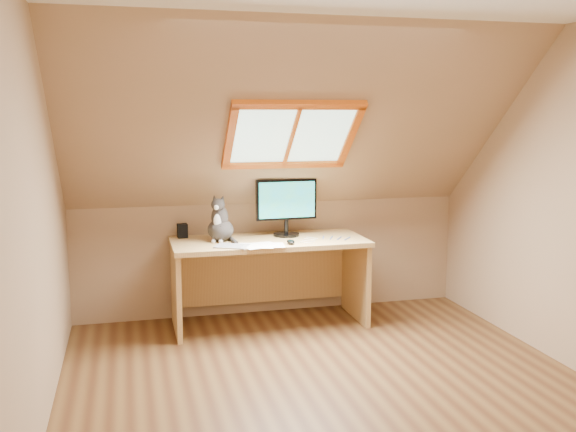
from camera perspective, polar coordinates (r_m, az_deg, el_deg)
name	(u,v)px	position (r m, az deg, el deg)	size (l,w,h in m)	color
ground	(331,388)	(4.37, 3.86, -15.05)	(3.50, 3.50, 0.00)	brown
room_shell	(338,172)	(3.91, 4.51, 3.88)	(3.52, 3.52, 2.41)	#A28161
desk	(267,264)	(5.51, -1.86, -4.25)	(1.62, 0.71, 0.74)	tan
monitor	(286,204)	(5.49, -0.14, 1.12)	(0.53, 0.23, 0.49)	black
cat	(220,224)	(5.33, -6.06, -0.73)	(0.30, 0.32, 0.40)	#3E3937
desk_speaker	(182,231)	(5.52, -9.37, -1.30)	(0.08, 0.08, 0.12)	black
graphics_tablet	(232,246)	(5.10, -5.01, -2.69)	(0.25, 0.18, 0.01)	#B2B2B7
mouse	(291,242)	(5.19, 0.24, -2.32)	(0.06, 0.11, 0.03)	black
papers	(261,246)	(5.12, -2.41, -2.66)	(0.35, 0.30, 0.01)	white
cables	(325,239)	(5.40, 3.33, -2.04)	(0.51, 0.26, 0.01)	silver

